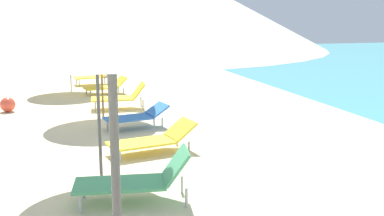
{
  "coord_description": "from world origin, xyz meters",
  "views": [
    {
      "loc": [
        -1.26,
        10.55,
        2.43
      ],
      "look_at": [
        0.35,
        16.2,
        1.24
      ],
      "focal_mm": 42.9,
      "sensor_mm": 36.0,
      "label": 1
    }
  ],
  "objects_px": {
    "lounger_fifth_shoreside": "(153,139)",
    "lounger_sixth_shoreside": "(120,96)",
    "beach_ball": "(8,105)",
    "umbrella_fifth": "(95,17)",
    "lounger_sixth_inland": "(137,116)",
    "lounger_farthest_inland": "(106,86)",
    "umbrella_sixth": "(99,19)",
    "person_walking_near": "(105,51)",
    "lounger_farthest_shoreside": "(93,76)",
    "lounger_fifth_inland": "(137,179)",
    "umbrella_farthest": "(68,17)"
  },
  "relations": [
    {
      "from": "lounger_fifth_shoreside",
      "to": "lounger_sixth_shoreside",
      "type": "xyz_separation_m",
      "value": [
        -0.08,
        4.1,
        0.08
      ]
    },
    {
      "from": "lounger_fifth_shoreside",
      "to": "beach_ball",
      "type": "xyz_separation_m",
      "value": [
        -2.89,
        4.49,
        -0.06
      ]
    },
    {
      "from": "umbrella_fifth",
      "to": "beach_ball",
      "type": "relative_size",
      "value": 7.01
    },
    {
      "from": "umbrella_fifth",
      "to": "lounger_sixth_inland",
      "type": "height_order",
      "value": "umbrella_fifth"
    },
    {
      "from": "umbrella_fifth",
      "to": "lounger_farthest_inland",
      "type": "height_order",
      "value": "umbrella_fifth"
    },
    {
      "from": "umbrella_sixth",
      "to": "lounger_sixth_shoreside",
      "type": "xyz_separation_m",
      "value": [
        0.53,
        0.95,
        -2.01
      ]
    },
    {
      "from": "person_walking_near",
      "to": "umbrella_fifth",
      "type": "bearing_deg",
      "value": 9.01
    },
    {
      "from": "umbrella_fifth",
      "to": "umbrella_sixth",
      "type": "xyz_separation_m",
      "value": [
        0.41,
        4.2,
        -0.06
      ]
    },
    {
      "from": "lounger_farthest_shoreside",
      "to": "umbrella_fifth",
      "type": "bearing_deg",
      "value": 78.7
    },
    {
      "from": "lounger_sixth_shoreside",
      "to": "lounger_farthest_inland",
      "type": "relative_size",
      "value": 1.03
    },
    {
      "from": "lounger_farthest_inland",
      "to": "person_walking_near",
      "type": "relative_size",
      "value": 0.85
    },
    {
      "from": "lounger_fifth_inland",
      "to": "lounger_farthest_shoreside",
      "type": "height_order",
      "value": "lounger_fifth_inland"
    },
    {
      "from": "person_walking_near",
      "to": "beach_ball",
      "type": "relative_size",
      "value": 4.28
    },
    {
      "from": "umbrella_sixth",
      "to": "lounger_sixth_inland",
      "type": "height_order",
      "value": "umbrella_sixth"
    },
    {
      "from": "umbrella_fifth",
      "to": "lounger_farthest_shoreside",
      "type": "relative_size",
      "value": 2.02
    },
    {
      "from": "lounger_sixth_inland",
      "to": "person_walking_near",
      "type": "relative_size",
      "value": 0.89
    },
    {
      "from": "lounger_fifth_inland",
      "to": "umbrella_farthest",
      "type": "height_order",
      "value": "umbrella_farthest"
    },
    {
      "from": "lounger_fifth_shoreside",
      "to": "lounger_fifth_inland",
      "type": "bearing_deg",
      "value": 62.09
    },
    {
      "from": "person_walking_near",
      "to": "lounger_farthest_inland",
      "type": "bearing_deg",
      "value": 9.61
    },
    {
      "from": "lounger_sixth_inland",
      "to": "lounger_farthest_inland",
      "type": "height_order",
      "value": "lounger_farthest_inland"
    },
    {
      "from": "umbrella_fifth",
      "to": "beach_ball",
      "type": "distance_m",
      "value": 6.25
    },
    {
      "from": "umbrella_sixth",
      "to": "person_walking_near",
      "type": "bearing_deg",
      "value": 84.2
    },
    {
      "from": "lounger_farthest_shoreside",
      "to": "lounger_fifth_inland",
      "type": "bearing_deg",
      "value": 81.0
    },
    {
      "from": "lounger_fifth_shoreside",
      "to": "beach_ball",
      "type": "relative_size",
      "value": 4.35
    },
    {
      "from": "umbrella_farthest",
      "to": "beach_ball",
      "type": "xyz_separation_m",
      "value": [
        -1.64,
        -3.0,
        -2.18
      ]
    },
    {
      "from": "umbrella_sixth",
      "to": "beach_ball",
      "type": "bearing_deg",
      "value": 149.54
    },
    {
      "from": "lounger_fifth_shoreside",
      "to": "person_walking_near",
      "type": "distance_m",
      "value": 11.26
    },
    {
      "from": "person_walking_near",
      "to": "lounger_sixth_inland",
      "type": "bearing_deg",
      "value": 13.46
    },
    {
      "from": "beach_ball",
      "to": "umbrella_farthest",
      "type": "bearing_deg",
      "value": 61.35
    },
    {
      "from": "lounger_farthest_shoreside",
      "to": "beach_ball",
      "type": "height_order",
      "value": "lounger_farthest_shoreside"
    },
    {
      "from": "lounger_sixth_inland",
      "to": "umbrella_farthest",
      "type": "relative_size",
      "value": 0.55
    },
    {
      "from": "lounger_fifth_shoreside",
      "to": "lounger_farthest_inland",
      "type": "distance_m",
      "value": 6.56
    },
    {
      "from": "lounger_farthest_inland",
      "to": "beach_ball",
      "type": "height_order",
      "value": "lounger_farthest_inland"
    },
    {
      "from": "lounger_fifth_shoreside",
      "to": "lounger_fifth_inland",
      "type": "distance_m",
      "value": 2.25
    },
    {
      "from": "umbrella_fifth",
      "to": "lounger_sixth_shoreside",
      "type": "bearing_deg",
      "value": 79.66
    },
    {
      "from": "lounger_fifth_shoreside",
      "to": "lounger_farthest_shoreside",
      "type": "bearing_deg",
      "value": -98.26
    },
    {
      "from": "lounger_sixth_shoreside",
      "to": "lounger_sixth_inland",
      "type": "height_order",
      "value": "lounger_sixth_shoreside"
    },
    {
      "from": "umbrella_sixth",
      "to": "person_walking_near",
      "type": "distance_m",
      "value": 8.24
    },
    {
      "from": "umbrella_farthest",
      "to": "person_walking_near",
      "type": "bearing_deg",
      "value": 68.65
    },
    {
      "from": "lounger_fifth_shoreside",
      "to": "umbrella_sixth",
      "type": "bearing_deg",
      "value": -90.38
    },
    {
      "from": "lounger_fifth_inland",
      "to": "lounger_sixth_shoreside",
      "type": "relative_size",
      "value": 1.09
    },
    {
      "from": "umbrella_farthest",
      "to": "lounger_farthest_inland",
      "type": "bearing_deg",
      "value": -41.85
    },
    {
      "from": "lounger_farthest_shoreside",
      "to": "lounger_farthest_inland",
      "type": "height_order",
      "value": "lounger_farthest_shoreside"
    },
    {
      "from": "umbrella_farthest",
      "to": "beach_ball",
      "type": "height_order",
      "value": "umbrella_farthest"
    },
    {
      "from": "lounger_sixth_shoreside",
      "to": "lounger_sixth_inland",
      "type": "distance_m",
      "value": 2.24
    },
    {
      "from": "umbrella_farthest",
      "to": "person_walking_near",
      "type": "distance_m",
      "value": 4.25
    },
    {
      "from": "lounger_fifth_shoreside",
      "to": "lounger_farthest_shoreside",
      "type": "xyz_separation_m",
      "value": [
        -0.46,
        8.68,
        0.05
      ]
    },
    {
      "from": "lounger_sixth_shoreside",
      "to": "beach_ball",
      "type": "relative_size",
      "value": 3.78
    },
    {
      "from": "lounger_sixth_shoreside",
      "to": "umbrella_fifth",
      "type": "bearing_deg",
      "value": 83.66
    },
    {
      "from": "person_walking_near",
      "to": "beach_ball",
      "type": "bearing_deg",
      "value": -9.99
    }
  ]
}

